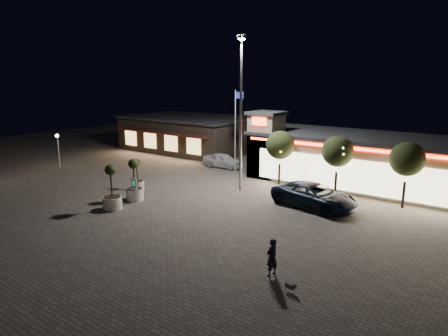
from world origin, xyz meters
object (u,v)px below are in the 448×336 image
Objects in this scene: white_sedan at (223,160)px; valet_sign at (134,186)px; planter_left at (137,180)px; pickup_truck at (314,196)px; planter_mid at (112,195)px; pedestrian at (272,257)px.

valet_sign is (1.97, -13.63, 0.62)m from white_sedan.
pickup_truck is at bearing 17.27° from planter_left.
pedestrian is at bearing -7.51° from planter_mid.
white_sedan is 23.36m from pedestrian.
valet_sign is at bearing -44.88° from planter_left.
valet_sign reaches higher than white_sedan.
white_sedan is at bearing 96.41° from planter_mid.
planter_left is at bearing 118.50° from planter_mid.
planter_mid is (-11.32, -8.82, 0.14)m from pickup_truck.
planter_mid reaches higher than pedestrian.
white_sedan is 10.97m from planter_left.
planter_mid reaches higher than valet_sign.
pedestrian is 17.60m from planter_left.
planter_left reaches higher than pedestrian.
pickup_truck is at bearing 32.16° from valet_sign.
valet_sign is (-13.70, 3.69, 0.44)m from pedestrian.
planter_mid is (-13.94, 1.84, 0.09)m from pedestrian.
pickup_truck is 3.19× the size of valet_sign.
white_sedan is at bearing -122.83° from pedestrian.
planter_left is at bearing 135.12° from valet_sign.
valet_sign is at bearing 131.99° from pickup_truck.
planter_left is 3.84m from valet_sign.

